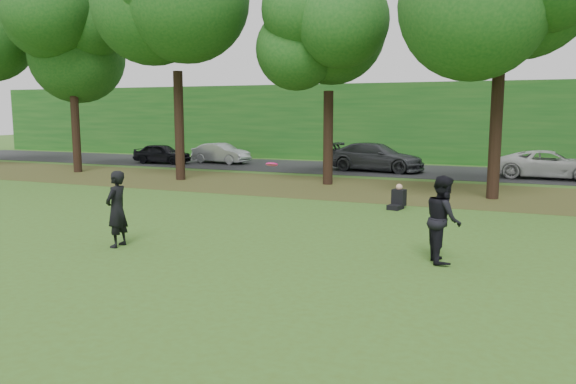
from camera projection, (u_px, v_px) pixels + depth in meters
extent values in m
plane|color=#38531A|center=(249.00, 275.00, 11.20)|extent=(120.00, 120.00, 0.00)
cube|color=#4C381B|center=(390.00, 190.00, 23.08)|extent=(60.00, 7.00, 0.01)
cube|color=black|center=(422.00, 171.00, 30.39)|extent=(70.00, 7.00, 0.02)
cube|color=#154A17|center=(439.00, 123.00, 35.52)|extent=(70.00, 3.00, 5.00)
imported|color=black|center=(117.00, 209.00, 13.42)|extent=(0.49, 0.70, 1.84)
imported|color=black|center=(443.00, 219.00, 12.06)|extent=(0.98, 1.10, 1.89)
imported|color=black|center=(162.00, 153.00, 34.76)|extent=(3.65, 1.61, 1.22)
imported|color=silver|center=(221.00, 153.00, 34.96)|extent=(3.89, 1.79, 1.24)
imported|color=#36383D|center=(376.00, 157.00, 30.32)|extent=(5.43, 2.74, 1.51)
imported|color=silver|center=(549.00, 164.00, 27.02)|extent=(4.83, 2.25, 1.34)
cylinder|color=#F11478|center=(272.00, 164.00, 12.45)|extent=(0.37, 0.37, 0.13)
cube|color=black|center=(395.00, 207.00, 18.66)|extent=(0.50, 0.63, 0.16)
cube|color=black|center=(399.00, 198.00, 18.85)|extent=(0.48, 0.42, 0.56)
sphere|color=tan|center=(399.00, 187.00, 18.80)|extent=(0.22, 0.22, 0.22)
cylinder|color=black|center=(76.00, 132.00, 29.77)|extent=(0.44, 0.44, 4.28)
sphere|color=#154A17|center=(71.00, 35.00, 29.05)|extent=(6.00, 6.00, 6.00)
cylinder|color=black|center=(179.00, 126.00, 26.33)|extent=(0.44, 0.44, 5.08)
cylinder|color=black|center=(328.00, 138.00, 24.75)|extent=(0.44, 0.44, 4.12)
sphere|color=#154A17|center=(329.00, 26.00, 24.06)|extent=(5.80, 5.80, 5.80)
cylinder|color=black|center=(495.00, 137.00, 20.59)|extent=(0.44, 0.44, 4.62)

